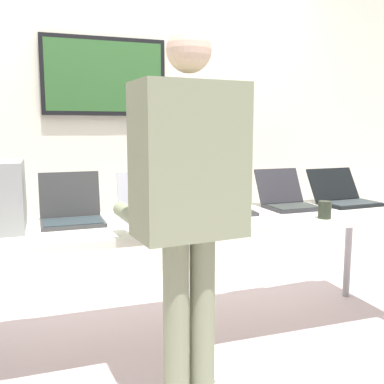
% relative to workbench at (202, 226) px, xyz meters
% --- Properties ---
extents(ground, '(8.00, 8.00, 0.04)m').
position_rel_workbench_xyz_m(ground, '(0.00, 0.00, -0.69)').
color(ground, '#C2B0B6').
extents(back_wall, '(8.00, 0.11, 2.51)m').
position_rel_workbench_xyz_m(back_wall, '(-0.01, 1.13, 0.59)').
color(back_wall, silver).
rests_on(back_wall, ground).
extents(workbench, '(2.65, 0.70, 0.72)m').
position_rel_workbench_xyz_m(workbench, '(0.00, 0.00, 0.00)').
color(workbench, silver).
rests_on(workbench, ground).
extents(laptop_station_0, '(0.33, 0.30, 0.27)m').
position_rel_workbench_xyz_m(laptop_station_0, '(-0.72, 0.09, 0.11)').
color(laptop_station_0, '#363638').
rests_on(laptop_station_0, workbench).
extents(laptop_station_1, '(0.38, 0.32, 0.25)m').
position_rel_workbench_xyz_m(laptop_station_1, '(-0.27, 0.10, 0.11)').
color(laptop_station_1, '#AEAEBB').
rests_on(laptop_station_1, workbench).
extents(laptop_station_2, '(0.35, 0.35, 0.25)m').
position_rel_workbench_xyz_m(laptop_station_2, '(0.19, 0.12, 0.11)').
color(laptop_station_2, '#343538').
rests_on(laptop_station_2, workbench).
extents(laptop_station_3, '(0.33, 0.36, 0.24)m').
position_rel_workbench_xyz_m(laptop_station_3, '(0.63, 0.12, 0.11)').
color(laptop_station_3, '#28272C').
rests_on(laptop_station_3, workbench).
extents(laptop_station_4, '(0.40, 0.39, 0.23)m').
position_rel_workbench_xyz_m(laptop_station_4, '(1.06, 0.12, 0.10)').
color(laptop_station_4, black).
rests_on(laptop_station_4, workbench).
extents(person, '(0.48, 0.62, 1.62)m').
position_rel_workbench_xyz_m(person, '(-0.29, -0.62, 0.31)').
color(person, gray).
rests_on(person, ground).
extents(coffee_mug, '(0.07, 0.07, 0.10)m').
position_rel_workbench_xyz_m(coffee_mug, '(0.65, -0.25, 0.10)').
color(coffee_mug, '#282E22').
rests_on(coffee_mug, workbench).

